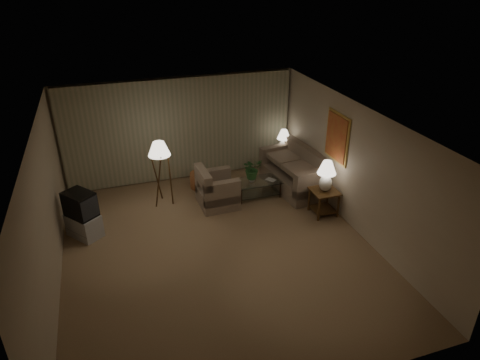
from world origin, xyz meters
name	(u,v)px	position (x,y,z in m)	size (l,w,h in m)	color
ground	(219,249)	(0.00, 0.00, 0.00)	(7.00, 7.00, 0.00)	brown
room_shell	(199,142)	(0.02, 1.51, 1.75)	(6.04, 7.02, 2.72)	#BFAD93
sofa	(293,173)	(2.50, 1.90, 0.42)	(2.14, 1.41, 0.85)	gray
armchair	(218,190)	(0.47, 1.71, 0.38)	(0.96, 0.91, 0.76)	gray
side_table_near	(324,198)	(2.65, 0.55, 0.42)	(0.58, 0.58, 0.60)	#3A230F
side_table_far	(283,158)	(2.65, 2.90, 0.39)	(0.46, 0.39, 0.60)	#3A230F
table_lamp_near	(326,173)	(2.65, 0.55, 1.03)	(0.42, 0.42, 0.73)	white
table_lamp_far	(284,139)	(2.65, 2.90, 0.97)	(0.36, 0.36, 0.62)	white
coffee_table	(258,186)	(1.51, 1.80, 0.28)	(1.14, 0.62, 0.41)	silver
tv_cabinet	(84,225)	(-2.55, 1.34, 0.25)	(0.78, 0.83, 0.50)	#AEAEB0
crt_tv	(80,204)	(-2.55, 1.34, 0.76)	(0.73, 0.76, 0.53)	black
floor_lamp	(161,172)	(-0.75, 2.19, 0.83)	(0.51, 0.51, 1.58)	#3A230F
ottoman	(201,180)	(0.31, 2.73, 0.19)	(0.57, 0.57, 0.38)	#A86238
vase	(252,179)	(1.36, 1.80, 0.50)	(0.15, 0.15, 0.16)	white
flowers	(252,166)	(1.36, 1.80, 0.83)	(0.46, 0.40, 0.51)	#2D662D
book	(269,181)	(1.76, 1.70, 0.42)	(0.17, 0.23, 0.02)	olive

